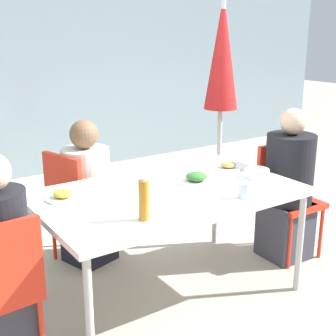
{
  "coord_description": "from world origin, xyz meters",
  "views": [
    {
      "loc": [
        -1.58,
        -2.35,
        1.74
      ],
      "look_at": [
        0.0,
        0.0,
        0.9
      ],
      "focal_mm": 50.0,
      "sensor_mm": 36.0,
      "label": 1
    }
  ],
  "objects_px": {
    "chair_far": "(75,199)",
    "closed_umbrella": "(222,64)",
    "chair_right": "(285,191)",
    "bottle": "(144,199)",
    "person_left": "(2,268)",
    "drinking_cup": "(244,190)",
    "salad_bowl": "(257,173)",
    "person_right": "(288,190)",
    "person_far": "(87,197)"
  },
  "relations": [
    {
      "from": "drinking_cup",
      "to": "salad_bowl",
      "type": "bearing_deg",
      "value": 35.22
    },
    {
      "from": "person_right",
      "to": "drinking_cup",
      "type": "relative_size",
      "value": 12.48
    },
    {
      "from": "chair_far",
      "to": "salad_bowl",
      "type": "bearing_deg",
      "value": 30.48
    },
    {
      "from": "person_far",
      "to": "salad_bowl",
      "type": "bearing_deg",
      "value": 28.49
    },
    {
      "from": "chair_far",
      "to": "salad_bowl",
      "type": "height_order",
      "value": "chair_far"
    },
    {
      "from": "person_right",
      "to": "closed_umbrella",
      "type": "relative_size",
      "value": 0.58
    },
    {
      "from": "bottle",
      "to": "person_left",
      "type": "bearing_deg",
      "value": 160.33
    },
    {
      "from": "person_left",
      "to": "chair_right",
      "type": "height_order",
      "value": "person_left"
    },
    {
      "from": "person_left",
      "to": "drinking_cup",
      "type": "height_order",
      "value": "person_left"
    },
    {
      "from": "chair_right",
      "to": "person_right",
      "type": "xyz_separation_m",
      "value": [
        -0.05,
        -0.08,
        0.04
      ]
    },
    {
      "from": "closed_umbrella",
      "to": "drinking_cup",
      "type": "bearing_deg",
      "value": -124.86
    },
    {
      "from": "chair_right",
      "to": "closed_umbrella",
      "type": "relative_size",
      "value": 0.43
    },
    {
      "from": "chair_far",
      "to": "salad_bowl",
      "type": "xyz_separation_m",
      "value": [
        0.98,
        -0.91,
        0.27
      ]
    },
    {
      "from": "bottle",
      "to": "chair_far",
      "type": "bearing_deg",
      "value": 87.05
    },
    {
      "from": "person_far",
      "to": "closed_umbrella",
      "type": "height_order",
      "value": "closed_umbrella"
    },
    {
      "from": "chair_far",
      "to": "drinking_cup",
      "type": "height_order",
      "value": "chair_far"
    },
    {
      "from": "chair_far",
      "to": "closed_umbrella",
      "type": "bearing_deg",
      "value": 81.43
    },
    {
      "from": "person_right",
      "to": "closed_umbrella",
      "type": "distance_m",
      "value": 1.39
    },
    {
      "from": "person_far",
      "to": "bottle",
      "type": "xyz_separation_m",
      "value": [
        -0.15,
        -1.09,
        0.35
      ]
    },
    {
      "from": "person_right",
      "to": "person_far",
      "type": "bearing_deg",
      "value": -29.25
    },
    {
      "from": "chair_right",
      "to": "bottle",
      "type": "xyz_separation_m",
      "value": [
        -1.51,
        -0.36,
        0.35
      ]
    },
    {
      "from": "drinking_cup",
      "to": "salad_bowl",
      "type": "distance_m",
      "value": 0.43
    },
    {
      "from": "person_far",
      "to": "drinking_cup",
      "type": "height_order",
      "value": "person_far"
    },
    {
      "from": "person_far",
      "to": "chair_far",
      "type": "bearing_deg",
      "value": -122.01
    },
    {
      "from": "chair_far",
      "to": "person_far",
      "type": "bearing_deg",
      "value": 57.99
    },
    {
      "from": "bottle",
      "to": "chair_right",
      "type": "bearing_deg",
      "value": 13.49
    },
    {
      "from": "salad_bowl",
      "to": "person_left",
      "type": "bearing_deg",
      "value": 178.34
    },
    {
      "from": "chair_far",
      "to": "closed_umbrella",
      "type": "xyz_separation_m",
      "value": [
        1.59,
        0.23,
        0.92
      ]
    },
    {
      "from": "drinking_cup",
      "to": "bottle",
      "type": "bearing_deg",
      "value": 176.27
    },
    {
      "from": "chair_right",
      "to": "closed_umbrella",
      "type": "distance_m",
      "value": 1.35
    },
    {
      "from": "closed_umbrella",
      "to": "salad_bowl",
      "type": "xyz_separation_m",
      "value": [
        -0.61,
        -1.14,
        -0.65
      ]
    },
    {
      "from": "chair_right",
      "to": "closed_umbrella",
      "type": "xyz_separation_m",
      "value": [
        0.14,
        0.98,
        0.92
      ]
    },
    {
      "from": "person_right",
      "to": "chair_far",
      "type": "relative_size",
      "value": 1.35
    },
    {
      "from": "person_right",
      "to": "salad_bowl",
      "type": "bearing_deg",
      "value": 13.17
    },
    {
      "from": "chair_right",
      "to": "person_far",
      "type": "height_order",
      "value": "person_far"
    },
    {
      "from": "chair_far",
      "to": "drinking_cup",
      "type": "bearing_deg",
      "value": 11.87
    },
    {
      "from": "bottle",
      "to": "salad_bowl",
      "type": "bearing_deg",
      "value": 11.08
    },
    {
      "from": "drinking_cup",
      "to": "chair_right",
      "type": "bearing_deg",
      "value": 26.23
    },
    {
      "from": "chair_right",
      "to": "drinking_cup",
      "type": "distance_m",
      "value": 0.97
    },
    {
      "from": "chair_right",
      "to": "bottle",
      "type": "distance_m",
      "value": 1.6
    },
    {
      "from": "person_far",
      "to": "chair_right",
      "type": "bearing_deg",
      "value": 45.41
    },
    {
      "from": "person_right",
      "to": "bottle",
      "type": "relative_size",
      "value": 4.91
    },
    {
      "from": "person_left",
      "to": "chair_right",
      "type": "xyz_separation_m",
      "value": [
        2.22,
        0.11,
        -0.04
      ]
    },
    {
      "from": "chair_right",
      "to": "bottle",
      "type": "bearing_deg",
      "value": 15.7
    },
    {
      "from": "person_far",
      "to": "drinking_cup",
      "type": "relative_size",
      "value": 11.7
    },
    {
      "from": "person_right",
      "to": "bottle",
      "type": "height_order",
      "value": "person_right"
    },
    {
      "from": "person_right",
      "to": "closed_umbrella",
      "type": "xyz_separation_m",
      "value": [
        0.19,
        1.05,
        0.88
      ]
    },
    {
      "from": "drinking_cup",
      "to": "closed_umbrella",
      "type": "bearing_deg",
      "value": 55.14
    },
    {
      "from": "chair_right",
      "to": "person_right",
      "type": "distance_m",
      "value": 0.1
    },
    {
      "from": "person_left",
      "to": "salad_bowl",
      "type": "xyz_separation_m",
      "value": [
        1.75,
        -0.05,
        0.22
      ]
    }
  ]
}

